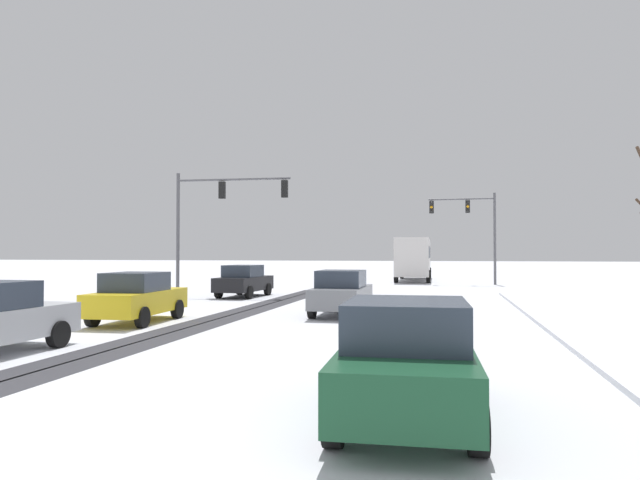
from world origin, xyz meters
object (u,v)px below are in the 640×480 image
Objects in this scene: traffic_signal_far_right at (472,220)px; car_dark_green_fifth at (407,359)px; bus_oncoming at (414,256)px; traffic_signal_near_left at (217,207)px; car_black_lead at (244,281)px; car_grey_second at (342,292)px; car_yellow_cab_third at (137,297)px.

car_dark_green_fifth is (-2.29, -34.30, -3.77)m from traffic_signal_far_right.
bus_oncoming is (-2.05, 39.24, 1.18)m from car_dark_green_fifth.
car_black_lead is at bearing -16.89° from traffic_signal_near_left.
car_black_lead is 0.38× the size of bus_oncoming.
car_dark_green_fifth is (9.60, -19.87, 0.00)m from car_black_lead.
traffic_signal_near_left is (-13.61, -13.90, 0.07)m from traffic_signal_far_right.
traffic_signal_near_left is 4.24m from car_black_lead.
traffic_signal_near_left is 1.55× the size of car_black_lead.
car_grey_second is 0.99× the size of car_dark_green_fifth.
bus_oncoming reaches higher than car_black_lead.
bus_oncoming is (7.54, 19.37, 1.18)m from car_black_lead.
traffic_signal_far_right is 19.45m from traffic_signal_near_left.
car_black_lead is 1.00× the size of car_yellow_cab_third.
bus_oncoming is at bearing 63.83° from traffic_signal_near_left.
car_black_lead is (-11.89, -14.42, -3.77)m from traffic_signal_far_right.
traffic_signal_far_right is 0.59× the size of bus_oncoming.
bus_oncoming is at bearing 87.60° from car_grey_second.
traffic_signal_near_left is at bearing -134.39° from traffic_signal_far_right.
car_grey_second is (-5.47, -21.78, -3.77)m from traffic_signal_far_right.
car_yellow_cab_third is at bearing -88.13° from car_black_lead.
car_yellow_cab_third is (-11.54, -25.35, -3.77)m from traffic_signal_far_right.
car_black_lead is (1.72, -0.52, -3.84)m from traffic_signal_near_left.
car_black_lead is at bearing -129.50° from traffic_signal_far_right.
bus_oncoming reaches higher than car_dark_green_fifth.
traffic_signal_near_left reaches higher than car_yellow_cab_third.
bus_oncoming is at bearing 131.32° from traffic_signal_far_right.
car_grey_second is at bearing -104.09° from traffic_signal_far_right.
car_grey_second is 26.78m from bus_oncoming.
car_black_lead and car_grey_second have the same top height.
car_yellow_cab_third is 0.38× the size of bus_oncoming.
traffic_signal_near_left is at bearing 163.11° from car_black_lead.
traffic_signal_near_left reaches higher than car_grey_second.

